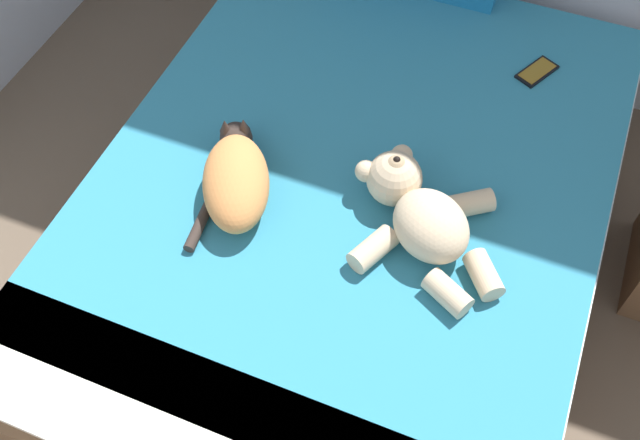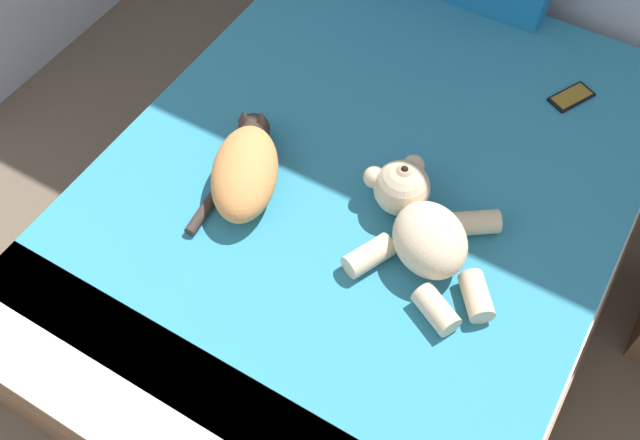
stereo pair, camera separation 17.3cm
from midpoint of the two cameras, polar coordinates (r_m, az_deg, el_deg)
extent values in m
cube|color=brown|center=(2.42, 0.30, -1.09)|extent=(1.54, 2.05, 0.26)
cube|color=white|center=(2.25, 0.32, 1.92)|extent=(1.49, 1.98, 0.16)
cube|color=teal|center=(2.21, 0.92, 4.50)|extent=(1.48, 1.84, 0.02)
cube|color=silver|center=(1.82, -10.17, -16.78)|extent=(1.48, 0.33, 0.02)
ellipsoid|color=#D18447|center=(2.08, -8.99, 2.78)|extent=(0.32, 0.39, 0.15)
sphere|color=#332823|center=(2.22, -8.84, 6.25)|extent=(0.10, 0.10, 0.10)
cone|color=#332823|center=(2.18, -9.76, 7.19)|extent=(0.04, 0.04, 0.04)
cone|color=#332823|center=(2.17, -8.31, 7.30)|extent=(0.04, 0.04, 0.04)
cylinder|color=#332823|center=(2.08, -11.86, -0.64)|extent=(0.05, 0.16, 0.03)
ellipsoid|color=#332823|center=(2.17, -7.79, 3.93)|extent=(0.09, 0.11, 0.04)
ellipsoid|color=beige|center=(1.97, 6.25, -0.62)|extent=(0.30, 0.30, 0.16)
sphere|color=beige|center=(2.06, 3.49, 3.13)|extent=(0.16, 0.16, 0.16)
sphere|color=tan|center=(2.02, 3.56, 4.09)|extent=(0.06, 0.06, 0.06)
sphere|color=black|center=(2.00, 3.60, 4.58)|extent=(0.02, 0.02, 0.02)
sphere|color=beige|center=(2.06, 1.25, 3.72)|extent=(0.06, 0.06, 0.06)
sphere|color=beige|center=(2.10, 4.13, 4.94)|extent=(0.06, 0.06, 0.06)
cylinder|color=beige|center=(1.97, 1.68, -2.48)|extent=(0.12, 0.16, 0.07)
cylinder|color=beige|center=(1.92, 7.48, -5.90)|extent=(0.15, 0.12, 0.07)
cylinder|color=beige|center=(2.09, 9.31, 1.11)|extent=(0.15, 0.14, 0.07)
cylinder|color=beige|center=(1.96, 10.31, -4.43)|extent=(0.13, 0.14, 0.07)
cube|color=black|center=(2.54, 14.82, 11.11)|extent=(0.13, 0.16, 0.01)
cube|color=olive|center=(2.54, 14.85, 11.20)|extent=(0.11, 0.14, 0.00)
camera|label=1|loc=(0.09, -92.51, -3.58)|focal=40.69mm
camera|label=2|loc=(0.09, 87.49, 3.58)|focal=40.69mm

